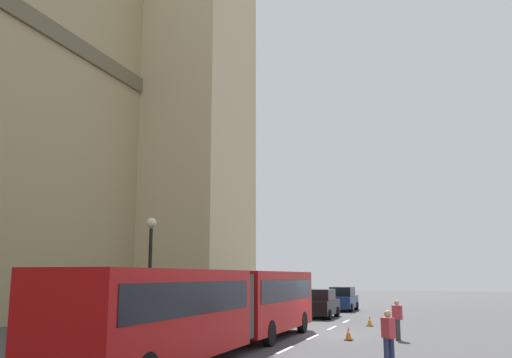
% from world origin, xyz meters
% --- Properties ---
extents(ground_plane, '(160.00, 160.00, 0.00)m').
position_xyz_m(ground_plane, '(0.00, 0.00, 0.00)').
color(ground_plane, '#424244').
extents(lane_centre_marking, '(25.20, 0.16, 0.01)m').
position_xyz_m(lane_centre_marking, '(-3.79, 0.00, 0.01)').
color(lane_centre_marking, silver).
rests_on(lane_centre_marking, ground_plane).
extents(articulated_bus, '(18.37, 2.54, 2.90)m').
position_xyz_m(articulated_bus, '(-7.46, 1.99, 1.75)').
color(articulated_bus, '#B20F0F').
rests_on(articulated_bus, ground_plane).
extents(sedan_lead, '(4.40, 1.86, 1.85)m').
position_xyz_m(sedan_lead, '(9.83, 2.03, 0.91)').
color(sedan_lead, black).
rests_on(sedan_lead, ground_plane).
extents(sedan_trailing, '(4.40, 1.86, 1.85)m').
position_xyz_m(sedan_trailing, '(17.72, 1.90, 0.91)').
color(sedan_trailing, navy).
rests_on(sedan_trailing, ground_plane).
extents(traffic_cone_west, '(0.36, 0.36, 0.58)m').
position_xyz_m(traffic_cone_west, '(-2.21, -1.74, 0.28)').
color(traffic_cone_west, black).
rests_on(traffic_cone_west, ground_plane).
extents(traffic_cone_middle, '(0.36, 0.36, 0.58)m').
position_xyz_m(traffic_cone_middle, '(4.86, -1.75, 0.28)').
color(traffic_cone_middle, black).
rests_on(traffic_cone_middle, ground_plane).
extents(traffic_cone_east, '(0.36, 0.36, 0.58)m').
position_xyz_m(traffic_cone_east, '(7.21, -2.43, 0.28)').
color(traffic_cone_east, black).
rests_on(traffic_cone_east, ground_plane).
extents(street_lamp, '(0.44, 0.44, 5.27)m').
position_xyz_m(street_lamp, '(-4.80, 6.50, 3.06)').
color(street_lamp, black).
rests_on(street_lamp, ground_plane).
extents(pedestrian_near_cones, '(0.46, 0.45, 1.69)m').
position_xyz_m(pedestrian_near_cones, '(-9.01, -4.07, 0.91)').
color(pedestrian_near_cones, '#262D4C').
rests_on(pedestrian_near_cones, ground_plane).
extents(pedestrian_by_kerb, '(0.36, 0.44, 1.69)m').
position_xyz_m(pedestrian_by_kerb, '(-1.60, -3.76, 0.91)').
color(pedestrian_by_kerb, '#333333').
rests_on(pedestrian_by_kerb, ground_plane).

